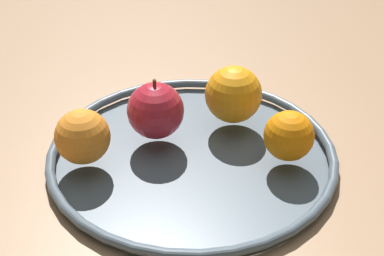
% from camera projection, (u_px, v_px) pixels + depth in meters
% --- Properties ---
extents(ground_plane, '(1.60, 1.60, 0.04)m').
position_uv_depth(ground_plane, '(192.00, 172.00, 0.74)').
color(ground_plane, '#9D7655').
extents(fruit_bowl, '(0.36, 0.36, 0.02)m').
position_uv_depth(fruit_bowl, '(192.00, 154.00, 0.73)').
color(fruit_bowl, '#4D5A65').
rests_on(fruit_bowl, ground_plane).
extents(apple, '(0.07, 0.07, 0.08)m').
position_uv_depth(apple, '(156.00, 111.00, 0.73)').
color(apple, '#B72130').
rests_on(apple, fruit_bowl).
extents(orange_back_left, '(0.06, 0.06, 0.06)m').
position_uv_depth(orange_back_left, '(289.00, 137.00, 0.69)').
color(orange_back_left, orange).
rests_on(orange_back_left, fruit_bowl).
extents(orange_front_left, '(0.07, 0.07, 0.07)m').
position_uv_depth(orange_front_left, '(82.00, 137.00, 0.68)').
color(orange_front_left, orange).
rests_on(orange_front_left, fruit_bowl).
extents(orange_center, '(0.07, 0.07, 0.07)m').
position_uv_depth(orange_center, '(233.00, 94.00, 0.76)').
color(orange_center, orange).
rests_on(orange_center, fruit_bowl).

